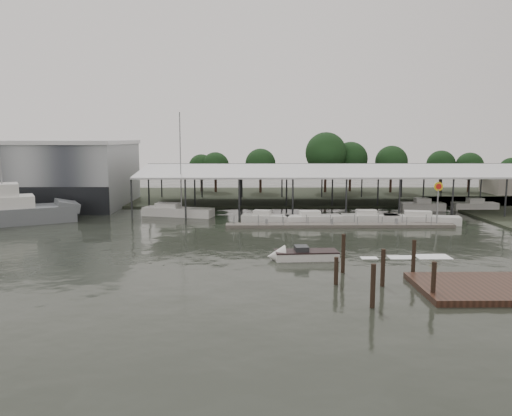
{
  "coord_description": "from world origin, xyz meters",
  "views": [
    {
      "loc": [
        4.0,
        -50.32,
        10.86
      ],
      "look_at": [
        4.69,
        9.13,
        2.5
      ],
      "focal_mm": 35.0,
      "sensor_mm": 36.0,
      "label": 1
    }
  ],
  "objects_px": {
    "shell_fuel_sign": "(438,195)",
    "grey_trawler": "(13,211)",
    "white_sailboat": "(177,211)",
    "speedboat_underway": "(300,255)"
  },
  "relations": [
    {
      "from": "shell_fuel_sign",
      "to": "grey_trawler",
      "type": "bearing_deg",
      "value": 176.89
    },
    {
      "from": "white_sailboat",
      "to": "speedboat_underway",
      "type": "bearing_deg",
      "value": -44.15
    },
    {
      "from": "speedboat_underway",
      "to": "shell_fuel_sign",
      "type": "bearing_deg",
      "value": -142.19
    },
    {
      "from": "grey_trawler",
      "to": "white_sailboat",
      "type": "bearing_deg",
      "value": -11.12
    },
    {
      "from": "shell_fuel_sign",
      "to": "grey_trawler",
      "type": "xyz_separation_m",
      "value": [
        -53.31,
        2.9,
        -2.35
      ]
    },
    {
      "from": "shell_fuel_sign",
      "to": "grey_trawler",
      "type": "height_order",
      "value": "grey_trawler"
    },
    {
      "from": "grey_trawler",
      "to": "white_sailboat",
      "type": "distance_m",
      "value": 20.95
    },
    {
      "from": "white_sailboat",
      "to": "speedboat_underway",
      "type": "distance_m",
      "value": 29.39
    },
    {
      "from": "speedboat_underway",
      "to": "grey_trawler",
      "type": "bearing_deg",
      "value": -33.15
    },
    {
      "from": "shell_fuel_sign",
      "to": "white_sailboat",
      "type": "relative_size",
      "value": 0.38
    }
  ]
}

